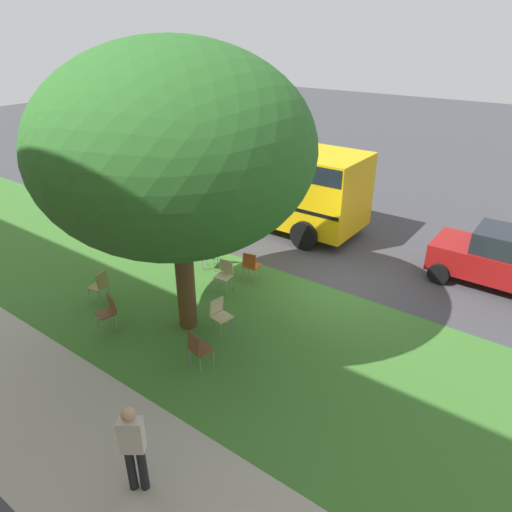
{
  "coord_description": "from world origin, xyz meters",
  "views": [
    {
      "loc": [
        -4.76,
        10.5,
        6.6
      ],
      "look_at": [
        1.47,
        1.97,
        1.32
      ],
      "focal_mm": 32.43,
      "sensor_mm": 36.0,
      "label": 1
    }
  ],
  "objects_px": {
    "chair_1": "(100,285)",
    "school_bus": "(232,168)",
    "chair_3": "(225,273)",
    "chair_5": "(251,264)",
    "chair_0": "(211,252)",
    "chair_6": "(108,310)",
    "parked_car": "(504,259)",
    "chair_4": "(198,347)",
    "street_tree": "(175,150)",
    "pedestrian_0": "(133,446)",
    "chair_2": "(220,313)"
  },
  "relations": [
    {
      "from": "chair_5",
      "to": "chair_6",
      "type": "bearing_deg",
      "value": 70.81
    },
    {
      "from": "street_tree",
      "to": "chair_6",
      "type": "xyz_separation_m",
      "value": [
        1.45,
        1.21,
        -3.8
      ]
    },
    {
      "from": "chair_1",
      "to": "pedestrian_0",
      "type": "bearing_deg",
      "value": 148.2
    },
    {
      "from": "chair_0",
      "to": "parked_car",
      "type": "distance_m",
      "value": 8.3
    },
    {
      "from": "street_tree",
      "to": "chair_5",
      "type": "height_order",
      "value": "street_tree"
    },
    {
      "from": "chair_5",
      "to": "chair_1",
      "type": "bearing_deg",
      "value": 52.47
    },
    {
      "from": "chair_0",
      "to": "school_bus",
      "type": "height_order",
      "value": "school_bus"
    },
    {
      "from": "chair_4",
      "to": "chair_6",
      "type": "distance_m",
      "value": 2.75
    },
    {
      "from": "school_bus",
      "to": "pedestrian_0",
      "type": "relative_size",
      "value": 6.15
    },
    {
      "from": "parked_car",
      "to": "school_bus",
      "type": "bearing_deg",
      "value": -0.61
    },
    {
      "from": "chair_6",
      "to": "parked_car",
      "type": "distance_m",
      "value": 10.6
    },
    {
      "from": "chair_1",
      "to": "chair_5",
      "type": "height_order",
      "value": "same"
    },
    {
      "from": "chair_0",
      "to": "chair_1",
      "type": "distance_m",
      "value": 3.37
    },
    {
      "from": "chair_6",
      "to": "chair_2",
      "type": "bearing_deg",
      "value": -147.16
    },
    {
      "from": "chair_2",
      "to": "school_bus",
      "type": "xyz_separation_m",
      "value": [
        4.75,
        -6.42,
        1.24
      ]
    },
    {
      "from": "chair_2",
      "to": "chair_5",
      "type": "xyz_separation_m",
      "value": [
        0.9,
        -2.44,
        0.0
      ]
    },
    {
      "from": "chair_4",
      "to": "chair_0",
      "type": "bearing_deg",
      "value": -52.06
    },
    {
      "from": "chair_4",
      "to": "chair_5",
      "type": "distance_m",
      "value": 3.95
    },
    {
      "from": "chair_3",
      "to": "chair_5",
      "type": "height_order",
      "value": "same"
    },
    {
      "from": "pedestrian_0",
      "to": "parked_car",
      "type": "bearing_deg",
      "value": -107.57
    },
    {
      "from": "chair_0",
      "to": "pedestrian_0",
      "type": "relative_size",
      "value": 0.52
    },
    {
      "from": "chair_0",
      "to": "chair_1",
      "type": "bearing_deg",
      "value": 71.61
    },
    {
      "from": "chair_4",
      "to": "pedestrian_0",
      "type": "relative_size",
      "value": 0.52
    },
    {
      "from": "chair_1",
      "to": "school_bus",
      "type": "bearing_deg",
      "value": -79.56
    },
    {
      "from": "school_bus",
      "to": "pedestrian_0",
      "type": "height_order",
      "value": "school_bus"
    },
    {
      "from": "chair_0",
      "to": "chair_4",
      "type": "height_order",
      "value": "same"
    },
    {
      "from": "chair_3",
      "to": "chair_6",
      "type": "bearing_deg",
      "value": 70.39
    },
    {
      "from": "chair_6",
      "to": "parked_car",
      "type": "height_order",
      "value": "parked_car"
    },
    {
      "from": "chair_2",
      "to": "chair_5",
      "type": "height_order",
      "value": "same"
    },
    {
      "from": "school_bus",
      "to": "chair_0",
      "type": "bearing_deg",
      "value": 120.62
    },
    {
      "from": "chair_0",
      "to": "school_bus",
      "type": "xyz_separation_m",
      "value": [
        2.4,
        -4.05,
        1.24
      ]
    },
    {
      "from": "chair_1",
      "to": "school_bus",
      "type": "relative_size",
      "value": 0.08
    },
    {
      "from": "chair_3",
      "to": "pedestrian_0",
      "type": "bearing_deg",
      "value": 117.04
    },
    {
      "from": "chair_4",
      "to": "chair_5",
      "type": "xyz_separation_m",
      "value": [
        1.38,
        -3.71,
        0.0
      ]
    },
    {
      "from": "chair_1",
      "to": "school_bus",
      "type": "height_order",
      "value": "school_bus"
    },
    {
      "from": "chair_6",
      "to": "parked_car",
      "type": "xyz_separation_m",
      "value": [
        -7.2,
        -7.77,
        0.32
      ]
    },
    {
      "from": "chair_3",
      "to": "pedestrian_0",
      "type": "xyz_separation_m",
      "value": [
        -2.85,
        5.58,
        0.41
      ]
    },
    {
      "from": "school_bus",
      "to": "chair_5",
      "type": "bearing_deg",
      "value": 134.07
    },
    {
      "from": "street_tree",
      "to": "chair_2",
      "type": "relative_size",
      "value": 7.38
    },
    {
      "from": "chair_3",
      "to": "chair_4",
      "type": "relative_size",
      "value": 1.0
    },
    {
      "from": "chair_3",
      "to": "chair_1",
      "type": "bearing_deg",
      "value": 47.23
    },
    {
      "from": "chair_5",
      "to": "school_bus",
      "type": "xyz_separation_m",
      "value": [
        3.85,
        -3.97,
        1.24
      ]
    },
    {
      "from": "chair_5",
      "to": "chair_0",
      "type": "bearing_deg",
      "value": 3.01
    },
    {
      "from": "chair_3",
      "to": "school_bus",
      "type": "height_order",
      "value": "school_bus"
    },
    {
      "from": "chair_1",
      "to": "chair_6",
      "type": "relative_size",
      "value": 1.0
    },
    {
      "from": "chair_0",
      "to": "chair_1",
      "type": "relative_size",
      "value": 1.0
    },
    {
      "from": "chair_4",
      "to": "school_bus",
      "type": "relative_size",
      "value": 0.08
    },
    {
      "from": "chair_3",
      "to": "street_tree",
      "type": "bearing_deg",
      "value": 101.05
    },
    {
      "from": "chair_1",
      "to": "pedestrian_0",
      "type": "xyz_separation_m",
      "value": [
        -5.09,
        3.16,
        0.41
      ]
    },
    {
      "from": "chair_0",
      "to": "street_tree",
      "type": "bearing_deg",
      "value": 120.54
    }
  ]
}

